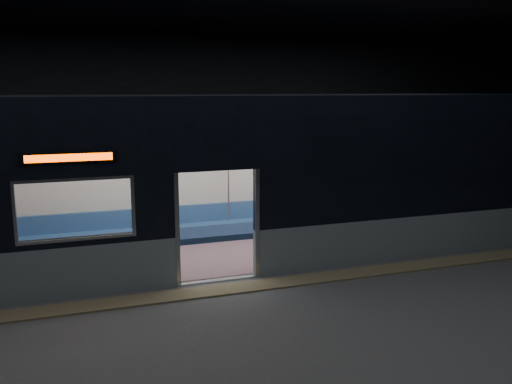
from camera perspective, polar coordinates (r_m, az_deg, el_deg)
station_floor at (r=9.16m, az=-2.24°, el=-11.50°), size 24.00×14.00×0.01m
station_envelope at (r=8.47m, az=-2.43°, el=12.11°), size 24.00×14.00×5.00m
tactile_strip at (r=9.64m, az=-3.20°, el=-10.20°), size 22.80×0.50×0.03m
metro_car at (r=11.05m, az=-6.13°, el=2.31°), size 18.00×3.04×3.35m
passenger at (r=13.40m, az=8.24°, el=-0.64°), size 0.43×0.75×1.45m
handbag at (r=13.20m, az=8.60°, el=-1.42°), size 0.31×0.27×0.15m
transit_map at (r=14.23m, az=12.69°, el=2.48°), size 0.99×0.03×0.64m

